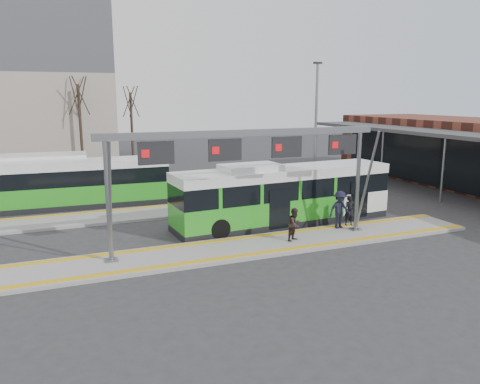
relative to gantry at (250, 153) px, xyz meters
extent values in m
plane|color=#2D2D30|center=(0.35, -0.25, -4.30)|extent=(120.00, 120.00, 0.00)
cube|color=gray|center=(0.35, -0.25, -4.22)|extent=(22.00, 3.00, 0.15)
cube|color=gray|center=(-3.65, 7.75, -4.22)|extent=(20.00, 3.00, 0.15)
cube|color=gold|center=(0.35, 0.90, -4.14)|extent=(22.00, 0.35, 0.02)
cube|color=gold|center=(0.35, -1.40, -4.14)|extent=(22.00, 0.35, 0.02)
cube|color=gold|center=(-3.65, 8.90, -4.14)|extent=(20.00, 0.35, 0.02)
cylinder|color=slate|center=(-6.15, 0.05, -1.62)|extent=(0.20, 0.20, 5.05)
cube|color=slate|center=(-6.15, 0.05, -4.12)|extent=(0.50, 0.50, 0.06)
cylinder|color=slate|center=(-6.15, -0.65, -1.62)|extent=(0.12, 1.46, 4.90)
cylinder|color=slate|center=(5.85, 0.05, -1.62)|extent=(0.20, 0.20, 5.05)
cube|color=slate|center=(5.85, 0.05, -4.12)|extent=(0.50, 0.50, 0.06)
cylinder|color=slate|center=(5.85, -0.65, -1.62)|extent=(0.12, 1.46, 4.90)
cube|color=slate|center=(-0.15, 0.05, 0.90)|extent=(13.00, 0.25, 0.30)
cube|color=black|center=(-4.15, 0.05, 0.20)|extent=(1.50, 0.12, 0.95)
cube|color=red|center=(-4.60, -0.02, 0.20)|extent=(0.32, 0.02, 0.32)
cube|color=black|center=(-1.15, 0.05, 0.20)|extent=(1.50, 0.12, 0.95)
cube|color=red|center=(-1.60, -0.02, 0.20)|extent=(0.32, 0.02, 0.32)
cube|color=black|center=(1.85, 0.05, 0.20)|extent=(1.50, 0.12, 0.95)
cube|color=red|center=(1.40, -0.02, 0.20)|extent=(0.32, 0.02, 0.32)
cube|color=black|center=(4.85, 0.05, 0.20)|extent=(1.50, 0.12, 0.95)
cube|color=red|center=(4.40, -0.02, 0.20)|extent=(0.32, 0.02, 0.32)
cube|color=black|center=(18.15, 3.75, -2.30)|extent=(0.15, 28.00, 3.60)
cube|color=#3F3F42|center=(16.85, 3.75, 0.00)|extent=(4.00, 30.00, 0.25)
cylinder|color=slate|center=(15.15, 3.75, -2.15)|extent=(0.14, 0.14, 4.30)
cylinder|color=slate|center=(15.15, 9.75, -2.15)|extent=(0.14, 0.14, 4.30)
cube|color=black|center=(3.32, 3.03, -4.12)|extent=(12.32, 3.36, 0.36)
cube|color=green|center=(3.32, 3.03, -3.36)|extent=(12.32, 3.36, 1.17)
cube|color=black|center=(3.32, 3.03, -2.27)|extent=(12.31, 3.29, 1.01)
cube|color=white|center=(3.32, 3.03, -1.51)|extent=(12.32, 3.36, 0.51)
cube|color=orange|center=(9.38, 3.42, -1.61)|extent=(0.17, 1.81, 0.28)
cube|color=white|center=(1.29, 2.90, -1.10)|extent=(3.15, 2.00, 0.30)
cylinder|color=black|center=(-0.86, 1.62, -3.79)|extent=(1.03, 0.37, 1.01)
cylinder|color=black|center=(-1.01, 3.90, -3.79)|extent=(1.03, 0.37, 1.01)
cylinder|color=black|center=(7.04, 2.12, -3.79)|extent=(1.03, 0.37, 1.01)
cylinder|color=black|center=(6.89, 4.41, -3.79)|extent=(1.03, 0.37, 1.01)
cube|color=black|center=(-7.01, 11.41, -4.13)|extent=(11.69, 2.88, 0.34)
cube|color=green|center=(-7.01, 11.41, -3.40)|extent=(11.69, 2.88, 1.11)
cube|color=black|center=(-7.01, 11.41, -2.36)|extent=(11.69, 2.81, 0.97)
cube|color=white|center=(-7.01, 11.41, -1.64)|extent=(11.69, 2.88, 0.48)
cylinder|color=black|center=(-11.03, 12.64, -3.82)|extent=(0.98, 0.32, 0.97)
cylinder|color=black|center=(-3.57, 10.20, -3.82)|extent=(0.98, 0.32, 0.97)
cylinder|color=black|center=(-3.49, 12.37, -3.82)|extent=(0.98, 0.32, 0.97)
cylinder|color=black|center=(-8.37, 12.75, -3.79)|extent=(1.04, 0.37, 1.03)
cylinder|color=black|center=(-8.23, 15.06, -3.79)|extent=(1.04, 0.37, 1.03)
imported|color=black|center=(6.03, 0.85, -3.36)|extent=(0.65, 0.50, 1.59)
imported|color=#2E211E|center=(2.14, -0.35, -3.37)|extent=(0.95, 0.88, 1.56)
imported|color=black|center=(5.27, 0.63, -3.18)|extent=(1.26, 0.73, 1.93)
cylinder|color=#382B21|center=(-5.28, 28.76, -0.36)|extent=(0.28, 0.28, 7.89)
cylinder|color=#382B21|center=(0.27, 33.02, -0.72)|extent=(0.28, 0.28, 7.17)
cylinder|color=slate|center=(7.31, 6.57, 0.08)|extent=(0.16, 0.16, 8.76)
cube|color=black|center=(7.31, 6.57, 4.46)|extent=(0.50, 0.25, 0.12)
camera|label=1|loc=(-8.14, -18.83, 2.47)|focal=35.00mm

